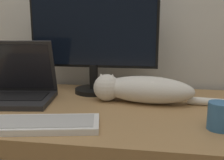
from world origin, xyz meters
name	(u,v)px	position (x,y,z in m)	size (l,w,h in m)	color
desk	(91,138)	(0.00, 0.35, 0.58)	(1.64, 0.71, 0.72)	#A37A4C
monitor	(93,36)	(-0.03, 0.57, 0.99)	(0.60, 0.18, 0.48)	black
laptop	(18,89)	(-0.32, 0.38, 0.77)	(0.33, 0.29, 0.25)	#232326
external_keyboard	(35,124)	(-0.12, 0.10, 0.73)	(0.42, 0.22, 0.02)	white
cat	(141,89)	(0.20, 0.43, 0.78)	(0.55, 0.19, 0.12)	silver
coffee_mug	(220,116)	(0.45, 0.18, 0.76)	(0.07, 0.07, 0.09)	teal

